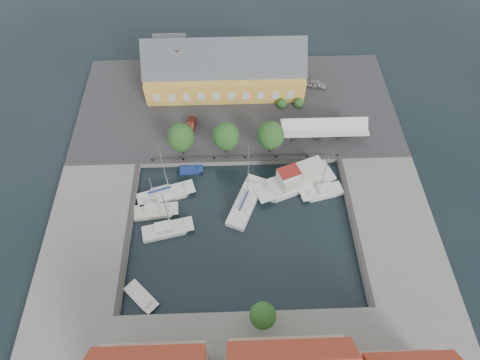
{
  "coord_description": "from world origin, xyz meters",
  "views": [
    {
      "loc": [
        -1.17,
        -29.54,
        51.93
      ],
      "look_at": [
        0.0,
        6.0,
        1.5
      ],
      "focal_mm": 30.0,
      "sensor_mm": 36.0,
      "label": 1
    }
  ],
  "objects_px": {
    "trawler": "(297,180)",
    "west_boat_b": "(155,212)",
    "east_boat_a": "(322,192)",
    "warehouse": "(222,70)",
    "tent_canopy": "(324,127)",
    "car_silver": "(316,84)",
    "launch_sw": "(141,297)",
    "launch_nw": "(191,170)",
    "car_red": "(191,126)",
    "west_boat_a": "(165,195)",
    "west_boat_c": "(167,230)",
    "center_sailboat": "(245,204)"
  },
  "relations": [
    {
      "from": "center_sailboat",
      "to": "launch_nw",
      "type": "distance_m",
      "value": 10.84
    },
    {
      "from": "center_sailboat",
      "to": "west_boat_a",
      "type": "height_order",
      "value": "center_sailboat"
    },
    {
      "from": "warehouse",
      "to": "launch_nw",
      "type": "distance_m",
      "value": 20.39
    },
    {
      "from": "car_silver",
      "to": "launch_sw",
      "type": "height_order",
      "value": "car_silver"
    },
    {
      "from": "launch_nw",
      "to": "car_red",
      "type": "bearing_deg",
      "value": 91.16
    },
    {
      "from": "east_boat_a",
      "to": "warehouse",
      "type": "bearing_deg",
      "value": 122.21
    },
    {
      "from": "trawler",
      "to": "west_boat_b",
      "type": "relative_size",
      "value": 1.44
    },
    {
      "from": "center_sailboat",
      "to": "west_boat_a",
      "type": "xyz_separation_m",
      "value": [
        -12.34,
        1.98,
        -0.09
      ]
    },
    {
      "from": "launch_nw",
      "to": "warehouse",
      "type": "bearing_deg",
      "value": 74.78
    },
    {
      "from": "tent_canopy",
      "to": "launch_sw",
      "type": "height_order",
      "value": "tent_canopy"
    },
    {
      "from": "tent_canopy",
      "to": "car_silver",
      "type": "xyz_separation_m",
      "value": [
        0.78,
        12.71,
        -2.02
      ]
    },
    {
      "from": "warehouse",
      "to": "east_boat_a",
      "type": "relative_size",
      "value": 2.9
    },
    {
      "from": "car_red",
      "to": "west_boat_b",
      "type": "height_order",
      "value": "west_boat_b"
    },
    {
      "from": "launch_sw",
      "to": "launch_nw",
      "type": "relative_size",
      "value": 1.28
    },
    {
      "from": "car_silver",
      "to": "west_boat_a",
      "type": "bearing_deg",
      "value": 145.43
    },
    {
      "from": "west_boat_a",
      "to": "launch_nw",
      "type": "bearing_deg",
      "value": 50.98
    },
    {
      "from": "trawler",
      "to": "east_boat_a",
      "type": "height_order",
      "value": "east_boat_a"
    },
    {
      "from": "tent_canopy",
      "to": "west_boat_c",
      "type": "bearing_deg",
      "value": -146.96
    },
    {
      "from": "car_silver",
      "to": "west_boat_c",
      "type": "height_order",
      "value": "west_boat_c"
    },
    {
      "from": "center_sailboat",
      "to": "launch_sw",
      "type": "relative_size",
      "value": 2.62
    },
    {
      "from": "east_boat_a",
      "to": "west_boat_c",
      "type": "relative_size",
      "value": 0.96
    },
    {
      "from": "trawler",
      "to": "car_red",
      "type": "bearing_deg",
      "value": 145.98
    },
    {
      "from": "launch_sw",
      "to": "trawler",
      "type": "bearing_deg",
      "value": 37.78
    },
    {
      "from": "east_boat_a",
      "to": "west_boat_c",
      "type": "xyz_separation_m",
      "value": [
        -23.59,
        -5.81,
        -0.0
      ]
    },
    {
      "from": "tent_canopy",
      "to": "center_sailboat",
      "type": "relative_size",
      "value": 1.07
    },
    {
      "from": "tent_canopy",
      "to": "west_boat_c",
      "type": "height_order",
      "value": "west_boat_c"
    },
    {
      "from": "launch_nw",
      "to": "west_boat_c",
      "type": "bearing_deg",
      "value": -105.87
    },
    {
      "from": "east_boat_a",
      "to": "west_boat_c",
      "type": "height_order",
      "value": "west_boat_c"
    },
    {
      "from": "east_boat_a",
      "to": "west_boat_c",
      "type": "bearing_deg",
      "value": -166.17
    },
    {
      "from": "east_boat_a",
      "to": "tent_canopy",
      "type": "bearing_deg",
      "value": 82.75
    },
    {
      "from": "car_silver",
      "to": "east_boat_a",
      "type": "distance_m",
      "value": 23.24
    },
    {
      "from": "car_red",
      "to": "center_sailboat",
      "type": "xyz_separation_m",
      "value": [
        8.67,
        -15.09,
        -1.29
      ]
    },
    {
      "from": "tent_canopy",
      "to": "east_boat_a",
      "type": "bearing_deg",
      "value": -97.25
    },
    {
      "from": "car_silver",
      "to": "launch_nw",
      "type": "relative_size",
      "value": 1.0
    },
    {
      "from": "east_boat_a",
      "to": "launch_sw",
      "type": "relative_size",
      "value": 1.97
    },
    {
      "from": "car_red",
      "to": "launch_nw",
      "type": "relative_size",
      "value": 1.01
    },
    {
      "from": "tent_canopy",
      "to": "trawler",
      "type": "relative_size",
      "value": 1.04
    },
    {
      "from": "tent_canopy",
      "to": "car_silver",
      "type": "height_order",
      "value": "tent_canopy"
    },
    {
      "from": "trawler",
      "to": "launch_sw",
      "type": "distance_m",
      "value": 28.49
    },
    {
      "from": "west_boat_a",
      "to": "west_boat_b",
      "type": "bearing_deg",
      "value": -111.96
    },
    {
      "from": "east_boat_a",
      "to": "car_red",
      "type": "bearing_deg",
      "value": 147.05
    },
    {
      "from": "tent_canopy",
      "to": "east_boat_a",
      "type": "height_order",
      "value": "east_boat_a"
    },
    {
      "from": "car_silver",
      "to": "car_red",
      "type": "distance_m",
      "value": 24.75
    },
    {
      "from": "west_boat_a",
      "to": "west_boat_b",
      "type": "xyz_separation_m",
      "value": [
        -1.18,
        -2.93,
        -0.01
      ]
    },
    {
      "from": "car_red",
      "to": "launch_nw",
      "type": "xyz_separation_m",
      "value": [
        0.17,
        -8.37,
        -1.56
      ]
    },
    {
      "from": "west_boat_a",
      "to": "car_red",
      "type": "bearing_deg",
      "value": 74.36
    },
    {
      "from": "launch_sw",
      "to": "launch_nw",
      "type": "distance_m",
      "value": 21.29
    },
    {
      "from": "tent_canopy",
      "to": "car_silver",
      "type": "relative_size",
      "value": 3.58
    },
    {
      "from": "car_red",
      "to": "trawler",
      "type": "distance_m",
      "value": 20.43
    },
    {
      "from": "car_red",
      "to": "launch_nw",
      "type": "distance_m",
      "value": 8.52
    }
  ]
}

